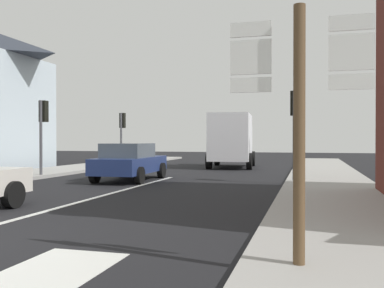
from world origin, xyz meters
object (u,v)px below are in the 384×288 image
(traffic_light_near_left, at_px, (43,121))
(traffic_light_far_right, at_px, (299,117))
(delivery_truck, at_px, (232,139))
(traffic_light_near_right, at_px, (294,115))
(traffic_light_far_left, at_px, (122,127))
(route_sign_post, at_px, (299,114))
(sedan_far, at_px, (130,161))

(traffic_light_near_left, height_order, traffic_light_far_right, traffic_light_far_right)
(delivery_truck, relative_size, traffic_light_far_right, 1.36)
(delivery_truck, height_order, traffic_light_near_left, traffic_light_near_left)
(traffic_light_far_right, xyz_separation_m, traffic_light_near_right, (-0.00, -6.69, -0.29))
(traffic_light_far_left, distance_m, traffic_light_near_right, 12.95)
(traffic_light_far_left, bearing_deg, traffic_light_far_right, -5.97)
(traffic_light_near_left, bearing_deg, traffic_light_near_right, 1.21)
(traffic_light_far_left, xyz_separation_m, traffic_light_near_right, (10.36, -7.77, 0.13))
(traffic_light_far_right, distance_m, traffic_light_near_right, 6.70)
(traffic_light_near_left, relative_size, traffic_light_near_right, 0.96)
(delivery_truck, xyz_separation_m, traffic_light_far_right, (3.81, -1.76, 1.15))
(route_sign_post, distance_m, traffic_light_near_left, 15.17)
(route_sign_post, height_order, traffic_light_far_right, traffic_light_far_right)
(delivery_truck, relative_size, route_sign_post, 1.61)
(traffic_light_far_right, bearing_deg, traffic_light_far_left, 174.03)
(traffic_light_near_left, relative_size, traffic_light_far_right, 0.86)
(route_sign_post, height_order, traffic_light_near_left, traffic_light_near_left)
(traffic_light_near_right, bearing_deg, delivery_truck, 114.25)
(sedan_far, xyz_separation_m, traffic_light_far_left, (-4.05, 8.18, 1.63))
(delivery_truck, relative_size, traffic_light_near_left, 1.58)
(traffic_light_near_left, height_order, traffic_light_near_right, traffic_light_near_right)
(sedan_far, bearing_deg, traffic_light_far_right, 48.37)
(traffic_light_near_left, bearing_deg, delivery_truck, 52.91)
(traffic_light_near_left, bearing_deg, traffic_light_far_right, 33.69)
(traffic_light_far_right, height_order, traffic_light_near_right, traffic_light_far_right)
(traffic_light_near_left, height_order, traffic_light_far_left, traffic_light_near_left)
(sedan_far, xyz_separation_m, route_sign_post, (6.72, -10.49, 1.15))
(delivery_truck, bearing_deg, route_sign_post, -77.71)
(traffic_light_far_left, bearing_deg, traffic_light_near_left, -90.00)
(traffic_light_far_left, height_order, traffic_light_near_right, traffic_light_near_right)
(delivery_truck, height_order, traffic_light_far_right, traffic_light_far_right)
(traffic_light_near_left, bearing_deg, traffic_light_far_left, 90.00)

